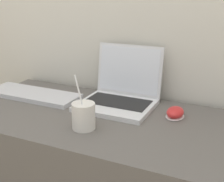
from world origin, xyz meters
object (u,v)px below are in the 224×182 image
object	(u,v)px
drink_cup	(84,115)
computer_mouse	(175,113)
laptop	(121,93)
external_keyboard	(33,94)

from	to	relation	value
drink_cup	computer_mouse	size ratio (longest dim) A/B	2.04
laptop	computer_mouse	xyz separation A→B (m)	(0.26, -0.04, -0.03)
computer_mouse	external_keyboard	size ratio (longest dim) A/B	0.22
laptop	external_keyboard	distance (m)	0.43
drink_cup	laptop	bearing A→B (deg)	85.68
computer_mouse	external_keyboard	xyz separation A→B (m)	(-0.67, -0.05, -0.01)
drink_cup	external_keyboard	distance (m)	0.44
computer_mouse	external_keyboard	distance (m)	0.67
drink_cup	computer_mouse	bearing A→B (deg)	41.62
laptop	computer_mouse	distance (m)	0.26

